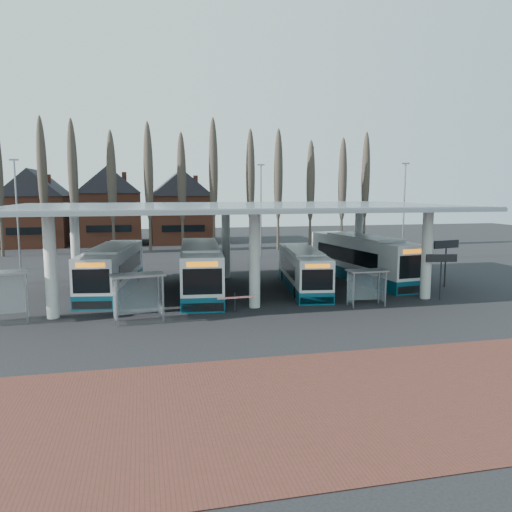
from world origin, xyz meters
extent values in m
plane|color=black|center=(0.00, 0.00, 0.00)|extent=(140.00, 140.00, 0.00)
cube|color=#532821|center=(0.00, -12.00, 0.01)|extent=(70.00, 10.00, 0.03)
cylinder|color=silver|center=(-12.00, 2.50, 3.00)|extent=(0.70, 0.70, 6.00)
cylinder|color=silver|center=(-12.00, 13.50, 3.00)|extent=(0.70, 0.70, 6.00)
cylinder|color=silver|center=(0.00, 2.50, 3.00)|extent=(0.70, 0.70, 6.00)
cylinder|color=silver|center=(0.00, 13.50, 3.00)|extent=(0.70, 0.70, 6.00)
cylinder|color=silver|center=(12.00, 2.50, 3.00)|extent=(0.70, 0.70, 6.00)
cylinder|color=silver|center=(12.00, 13.50, 3.00)|extent=(0.70, 0.70, 6.00)
cube|color=gray|center=(0.00, 8.00, 6.25)|extent=(32.00, 16.00, 0.12)
cube|color=silver|center=(0.00, 8.00, 6.32)|extent=(31.50, 15.50, 0.04)
cone|color=#473D33|center=(-22.00, 33.00, 7.25)|extent=(0.36, 0.36, 14.50)
ellipsoid|color=#473D33|center=(-22.00, 33.00, 8.99)|extent=(1.10, 1.10, 11.02)
cone|color=#473D33|center=(-18.00, 33.00, 7.25)|extent=(0.36, 0.36, 14.50)
ellipsoid|color=#473D33|center=(-18.00, 33.00, 8.99)|extent=(1.10, 1.10, 11.02)
cone|color=#473D33|center=(-14.00, 33.00, 7.25)|extent=(0.36, 0.36, 14.50)
ellipsoid|color=#473D33|center=(-14.00, 33.00, 8.99)|extent=(1.10, 1.10, 11.02)
cone|color=#473D33|center=(-10.00, 33.00, 7.25)|extent=(0.36, 0.36, 14.50)
ellipsoid|color=#473D33|center=(-10.00, 33.00, 8.99)|extent=(1.10, 1.10, 11.02)
cone|color=#473D33|center=(-6.00, 33.00, 7.25)|extent=(0.36, 0.36, 14.50)
ellipsoid|color=#473D33|center=(-6.00, 33.00, 8.99)|extent=(1.10, 1.10, 11.02)
cone|color=#473D33|center=(-2.00, 33.00, 7.25)|extent=(0.36, 0.36, 14.50)
ellipsoid|color=#473D33|center=(-2.00, 33.00, 8.99)|extent=(1.10, 1.10, 11.02)
cone|color=#473D33|center=(2.00, 33.00, 7.25)|extent=(0.36, 0.36, 14.50)
ellipsoid|color=#473D33|center=(2.00, 33.00, 8.99)|extent=(1.10, 1.10, 11.02)
cone|color=#473D33|center=(6.00, 33.00, 7.25)|extent=(0.36, 0.36, 14.50)
ellipsoid|color=#473D33|center=(6.00, 33.00, 8.99)|extent=(1.10, 1.10, 11.02)
cone|color=#473D33|center=(10.00, 33.00, 7.25)|extent=(0.36, 0.36, 14.50)
ellipsoid|color=#473D33|center=(10.00, 33.00, 8.99)|extent=(1.10, 1.10, 11.02)
cone|color=#473D33|center=(14.00, 33.00, 7.25)|extent=(0.36, 0.36, 14.50)
ellipsoid|color=#473D33|center=(14.00, 33.00, 8.99)|extent=(1.10, 1.10, 11.02)
cone|color=#473D33|center=(18.00, 33.00, 7.25)|extent=(0.36, 0.36, 14.50)
ellipsoid|color=#473D33|center=(18.00, 33.00, 8.99)|extent=(1.10, 1.10, 11.02)
cone|color=#473D33|center=(22.00, 33.00, 7.25)|extent=(0.36, 0.36, 14.50)
ellipsoid|color=#473D33|center=(22.00, 33.00, 8.99)|extent=(1.10, 1.10, 11.02)
cube|color=brown|center=(-20.50, 44.00, 3.50)|extent=(8.00, 10.00, 7.00)
pyramid|color=black|center=(-20.50, 44.00, 10.50)|extent=(8.30, 10.30, 3.50)
cube|color=brown|center=(-11.00, 44.00, 3.50)|extent=(8.00, 10.00, 7.00)
pyramid|color=black|center=(-11.00, 44.00, 10.50)|extent=(8.30, 10.30, 3.50)
cube|color=brown|center=(-1.50, 44.00, 3.50)|extent=(8.00, 10.00, 7.00)
pyramid|color=black|center=(-1.50, 44.00, 10.50)|extent=(8.30, 10.30, 3.50)
cylinder|color=slate|center=(-18.00, 22.00, 5.00)|extent=(0.16, 0.16, 10.00)
cube|color=slate|center=(-18.00, 22.00, 10.10)|extent=(0.80, 0.15, 0.15)
cylinder|color=slate|center=(6.00, 26.00, 5.00)|extent=(0.16, 0.16, 10.00)
cube|color=slate|center=(6.00, 26.00, 10.10)|extent=(0.80, 0.15, 0.15)
cylinder|color=slate|center=(20.00, 20.00, 5.00)|extent=(0.16, 0.16, 10.00)
cube|color=slate|center=(20.00, 20.00, 10.10)|extent=(0.80, 0.15, 0.15)
cube|color=silver|center=(-9.05, 9.72, 1.79)|extent=(4.34, 12.20, 2.79)
cube|color=#0B4356|center=(-9.05, 9.72, 0.45)|extent=(4.36, 12.22, 0.90)
cube|color=silver|center=(-9.05, 9.72, 3.24)|extent=(3.36, 7.44, 0.18)
cube|color=black|center=(-8.97, 10.21, 1.89)|extent=(3.87, 8.90, 1.10)
cube|color=black|center=(-9.96, 3.83, 1.84)|extent=(2.22, 0.40, 1.49)
cube|color=black|center=(-8.13, 15.61, 1.89)|extent=(2.14, 0.39, 1.20)
cube|color=orange|center=(-9.96, 3.83, 2.84)|extent=(1.76, 0.32, 0.30)
cube|color=black|center=(-9.96, 3.84, 0.35)|extent=(2.40, 0.45, 0.50)
cylinder|color=black|center=(-10.76, 6.16, 0.48)|extent=(0.42, 0.99, 0.96)
cylinder|color=black|center=(-8.49, 5.80, 0.48)|extent=(0.42, 0.99, 0.96)
cylinder|color=black|center=(-9.65, 13.34, 0.48)|extent=(0.42, 0.99, 0.96)
cylinder|color=black|center=(-7.37, 12.99, 0.48)|extent=(0.42, 0.99, 0.96)
cube|color=silver|center=(-2.79, 7.91, 1.89)|extent=(3.86, 12.79, 2.94)
cube|color=#0B4356|center=(-2.79, 7.91, 0.47)|extent=(3.88, 12.81, 0.94)
cube|color=silver|center=(-2.79, 7.91, 3.41)|extent=(3.12, 7.75, 0.19)
cube|color=black|center=(-2.74, 8.43, 1.99)|extent=(3.57, 9.28, 1.15)
cube|color=black|center=(-3.39, 1.66, 1.94)|extent=(2.35, 0.29, 1.57)
cube|color=black|center=(-2.19, 14.15, 1.99)|extent=(2.27, 0.28, 1.26)
cube|color=orange|center=(-3.39, 1.66, 2.99)|extent=(1.87, 0.23, 0.31)
cube|color=black|center=(-3.39, 1.67, 0.37)|extent=(2.54, 0.33, 0.52)
cylinder|color=black|center=(-4.38, 4.05, 0.50)|extent=(0.39, 1.03, 1.01)
cylinder|color=black|center=(-1.96, 3.82, 0.50)|extent=(0.39, 1.03, 1.01)
cylinder|color=black|center=(-3.65, 11.68, 0.50)|extent=(0.39, 1.03, 1.01)
cylinder|color=black|center=(-1.23, 11.45, 0.50)|extent=(0.39, 1.03, 1.01)
cube|color=silver|center=(4.82, 7.44, 1.62)|extent=(3.85, 11.04, 2.52)
cube|color=#0B4356|center=(4.82, 7.44, 0.41)|extent=(3.87, 11.06, 0.81)
cube|color=silver|center=(4.82, 7.44, 2.93)|extent=(2.99, 6.72, 0.16)
cube|color=black|center=(4.88, 7.89, 1.71)|extent=(3.44, 8.05, 0.99)
cube|color=black|center=(4.03, 2.11, 1.67)|extent=(2.01, 0.35, 1.35)
cube|color=black|center=(5.60, 12.77, 1.71)|extent=(1.94, 0.34, 1.08)
cube|color=orange|center=(4.03, 2.11, 2.57)|extent=(1.60, 0.28, 0.27)
cube|color=black|center=(4.03, 2.11, 0.32)|extent=(2.17, 0.39, 0.45)
cylinder|color=black|center=(3.29, 4.20, 0.43)|extent=(0.38, 0.89, 0.87)
cylinder|color=black|center=(5.35, 3.90, 0.43)|extent=(0.38, 0.89, 0.87)
cylinder|color=black|center=(4.25, 10.71, 0.43)|extent=(0.38, 0.89, 0.87)
cylinder|color=black|center=(6.31, 10.41, 0.43)|extent=(0.38, 0.89, 0.87)
cube|color=silver|center=(10.91, 10.15, 1.96)|extent=(4.48, 13.34, 3.05)
cube|color=#0B4356|center=(10.91, 10.15, 0.49)|extent=(4.51, 13.36, 0.98)
cube|color=silver|center=(10.91, 10.15, 3.54)|extent=(3.52, 8.11, 0.20)
cube|color=black|center=(10.84, 10.69, 2.07)|extent=(4.04, 9.71, 1.20)
cube|color=black|center=(11.77, 3.69, 2.02)|extent=(2.43, 0.39, 1.64)
cube|color=black|center=(10.05, 16.62, 2.07)|extent=(2.35, 0.38, 1.31)
cube|color=orange|center=(11.77, 3.69, 3.11)|extent=(1.94, 0.31, 0.33)
cube|color=black|center=(11.77, 3.70, 0.38)|extent=(2.63, 0.43, 0.55)
cylinder|color=black|center=(10.21, 5.88, 0.52)|extent=(0.44, 1.08, 1.05)
cylinder|color=black|center=(12.70, 6.21, 0.52)|extent=(0.44, 1.08, 1.05)
cylinder|color=black|center=(9.16, 13.77, 0.52)|extent=(0.44, 1.08, 1.05)
cylinder|color=black|center=(11.65, 14.10, 0.52)|extent=(0.44, 1.08, 1.05)
cube|color=gray|center=(-13.23, 1.78, 1.38)|extent=(0.10, 0.10, 2.75)
cube|color=gray|center=(-13.48, 2.96, 1.38)|extent=(0.10, 0.10, 2.75)
cube|color=silver|center=(-14.78, 2.75, 1.43)|extent=(2.60, 0.57, 2.20)
cube|color=silver|center=(-13.30, 2.38, 1.43)|extent=(0.28, 1.20, 2.20)
cube|color=gray|center=(-8.26, -0.22, 1.31)|extent=(0.10, 0.10, 2.62)
cube|color=gray|center=(-5.79, 0.24, 1.31)|extent=(0.10, 0.10, 2.62)
cube|color=gray|center=(-8.47, 0.91, 1.31)|extent=(0.10, 0.10, 2.62)
cube|color=gray|center=(-6.00, 1.37, 1.31)|extent=(0.10, 0.10, 2.62)
cube|color=gray|center=(-7.13, 0.57, 2.67)|extent=(3.15, 1.97, 0.10)
cube|color=silver|center=(-7.25, 1.19, 1.36)|extent=(2.48, 0.50, 2.09)
cube|color=silver|center=(-8.42, 0.33, 1.36)|extent=(0.25, 1.14, 2.09)
cube|color=silver|center=(-5.85, 0.81, 1.36)|extent=(0.25, 1.14, 2.09)
cube|color=gray|center=(5.97, 0.82, 1.12)|extent=(0.07, 0.07, 2.24)
cube|color=gray|center=(8.13, 0.78, 1.12)|extent=(0.07, 0.07, 2.24)
cube|color=gray|center=(5.99, 1.81, 1.12)|extent=(0.07, 0.07, 2.24)
cube|color=gray|center=(8.15, 1.76, 1.12)|extent=(0.07, 0.07, 2.24)
cube|color=gray|center=(7.06, 1.29, 2.29)|extent=(2.54, 1.31, 0.09)
cube|color=silver|center=(7.07, 1.83, 1.17)|extent=(2.15, 0.08, 1.79)
cube|color=silver|center=(5.94, 1.32, 1.17)|extent=(0.06, 0.99, 1.79)
cube|color=silver|center=(8.18, 1.27, 1.17)|extent=(0.06, 0.99, 1.79)
cylinder|color=black|center=(12.71, 1.84, 1.52)|extent=(0.09, 0.09, 3.04)
cube|color=black|center=(12.71, 1.84, 2.85)|extent=(2.07, 0.48, 0.52)
cylinder|color=black|center=(15.65, 5.76, 1.76)|extent=(0.11, 0.11, 3.51)
cube|color=black|center=(15.65, 5.76, 3.29)|extent=(2.39, 0.64, 0.60)
cube|color=black|center=(-1.45, 1.59, 0.58)|extent=(0.08, 0.08, 1.16)
cube|color=red|center=(-1.45, 1.06, 1.01)|extent=(2.33, 0.26, 0.11)
camera|label=1|loc=(-6.79, -27.66, 7.38)|focal=35.00mm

